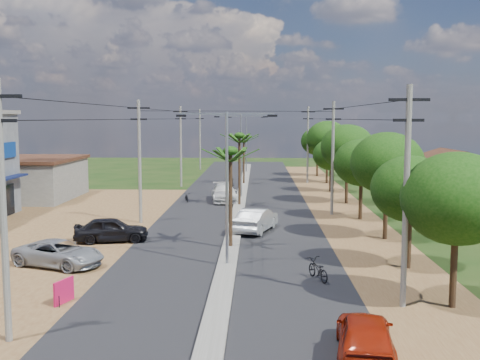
# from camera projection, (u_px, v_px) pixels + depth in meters

# --- Properties ---
(ground) EXTENTS (160.00, 160.00, 0.00)m
(ground) POSITION_uv_depth(u_px,v_px,m) (227.00, 267.00, 29.07)
(ground) COLOR black
(ground) RESTS_ON ground
(road) EXTENTS (12.00, 110.00, 0.04)m
(road) POSITION_uv_depth(u_px,v_px,m) (237.00, 216.00, 43.97)
(road) COLOR black
(road) RESTS_ON ground
(median) EXTENTS (1.00, 90.00, 0.18)m
(median) POSITION_uv_depth(u_px,v_px,m) (239.00, 209.00, 46.95)
(median) COLOR #605E56
(median) RESTS_ON ground
(dirt_lot_west) EXTENTS (18.00, 46.00, 0.04)m
(dirt_lot_west) POSITION_uv_depth(u_px,v_px,m) (10.00, 233.00, 37.48)
(dirt_lot_west) COLOR brown
(dirt_lot_west) RESTS_ON ground
(dirt_shoulder_east) EXTENTS (5.00, 90.00, 0.03)m
(dirt_shoulder_east) POSITION_uv_depth(u_px,v_px,m) (346.00, 217.00, 43.71)
(dirt_shoulder_east) COLOR brown
(dirt_shoulder_east) RESTS_ON ground
(low_shed) EXTENTS (10.40, 10.40, 3.95)m
(low_shed) POSITION_uv_depth(u_px,v_px,m) (20.00, 178.00, 53.35)
(low_shed) COLOR #605E56
(low_shed) RESTS_ON ground
(house_east_far) EXTENTS (7.60, 7.50, 4.60)m
(house_east_far) POSITION_uv_depth(u_px,v_px,m) (452.00, 171.00, 55.98)
(house_east_far) COLOR #9C8C69
(house_east_far) RESTS_ON ground
(tree_east_a) EXTENTS (4.40, 4.40, 6.37)m
(tree_east_a) POSITION_uv_depth(u_px,v_px,m) (457.00, 199.00, 22.33)
(tree_east_a) COLOR black
(tree_east_a) RESTS_ON ground
(tree_east_b) EXTENTS (4.00, 4.00, 5.83)m
(tree_east_b) POSITION_uv_depth(u_px,v_px,m) (410.00, 189.00, 28.34)
(tree_east_b) COLOR black
(tree_east_b) RESTS_ON ground
(tree_east_c) EXTENTS (4.60, 4.60, 6.83)m
(tree_east_c) POSITION_uv_depth(u_px,v_px,m) (387.00, 163.00, 35.20)
(tree_east_c) COLOR black
(tree_east_c) RESTS_ON ground
(tree_east_d) EXTENTS (4.20, 4.20, 6.13)m
(tree_east_d) POSITION_uv_depth(u_px,v_px,m) (361.00, 163.00, 42.22)
(tree_east_d) COLOR black
(tree_east_d) RESTS_ON ground
(tree_east_e) EXTENTS (4.80, 4.80, 7.14)m
(tree_east_e) POSITION_uv_depth(u_px,v_px,m) (347.00, 147.00, 50.08)
(tree_east_e) COLOR black
(tree_east_e) RESTS_ON ground
(tree_east_f) EXTENTS (3.80, 3.80, 5.52)m
(tree_east_f) POSITION_uv_depth(u_px,v_px,m) (331.00, 155.00, 58.17)
(tree_east_f) COLOR black
(tree_east_f) RESTS_ON ground
(tree_east_g) EXTENTS (5.00, 5.00, 7.38)m
(tree_east_g) POSITION_uv_depth(u_px,v_px,m) (327.00, 139.00, 65.95)
(tree_east_g) COLOR black
(tree_east_g) RESTS_ON ground
(tree_east_h) EXTENTS (4.40, 4.40, 6.52)m
(tree_east_h) POSITION_uv_depth(u_px,v_px,m) (318.00, 141.00, 73.97)
(tree_east_h) COLOR black
(tree_east_h) RESTS_ON ground
(palm_median_near) EXTENTS (2.00, 2.00, 6.15)m
(palm_median_near) POSITION_uv_depth(u_px,v_px,m) (231.00, 155.00, 32.44)
(palm_median_near) COLOR black
(palm_median_near) RESTS_ON ground
(palm_median_mid) EXTENTS (2.00, 2.00, 6.55)m
(palm_median_mid) POSITION_uv_depth(u_px,v_px,m) (239.00, 139.00, 48.29)
(palm_median_mid) COLOR black
(palm_median_mid) RESTS_ON ground
(palm_median_far) EXTENTS (2.00, 2.00, 5.85)m
(palm_median_far) POSITION_uv_depth(u_px,v_px,m) (244.00, 139.00, 64.26)
(palm_median_far) COLOR black
(palm_median_far) RESTS_ON ground
(streetlight_near) EXTENTS (5.10, 0.18, 8.00)m
(streetlight_near) POSITION_uv_depth(u_px,v_px,m) (227.00, 175.00, 28.55)
(streetlight_near) COLOR gray
(streetlight_near) RESTS_ON ground
(streetlight_mid) EXTENTS (5.10, 0.18, 8.00)m
(streetlight_mid) POSITION_uv_depth(u_px,v_px,m) (241.00, 149.00, 53.38)
(streetlight_mid) COLOR gray
(streetlight_mid) RESTS_ON ground
(streetlight_far) EXTENTS (5.10, 0.18, 8.00)m
(streetlight_far) POSITION_uv_depth(u_px,v_px,m) (246.00, 139.00, 78.22)
(streetlight_far) COLOR gray
(streetlight_far) RESTS_ON ground
(utility_pole_w_a) EXTENTS (1.60, 0.24, 9.00)m
(utility_pole_w_a) POSITION_uv_depth(u_px,v_px,m) (3.00, 206.00, 18.83)
(utility_pole_w_a) COLOR #605E56
(utility_pole_w_a) RESTS_ON ground
(utility_pole_w_b) EXTENTS (1.60, 0.24, 9.00)m
(utility_pole_w_b) POSITION_uv_depth(u_px,v_px,m) (140.00, 159.00, 40.69)
(utility_pole_w_b) COLOR #605E56
(utility_pole_w_b) RESTS_ON ground
(utility_pole_w_c) EXTENTS (1.60, 0.24, 9.00)m
(utility_pole_w_c) POSITION_uv_depth(u_px,v_px,m) (181.00, 144.00, 62.54)
(utility_pole_w_c) COLOR #605E56
(utility_pole_w_c) RESTS_ON ground
(utility_pole_w_d) EXTENTS (1.60, 0.24, 9.00)m
(utility_pole_w_d) POSITION_uv_depth(u_px,v_px,m) (200.00, 138.00, 83.41)
(utility_pole_w_d) COLOR #605E56
(utility_pole_w_d) RESTS_ON ground
(utility_pole_e_a) EXTENTS (1.60, 0.24, 9.00)m
(utility_pole_e_a) POSITION_uv_depth(u_px,v_px,m) (406.00, 192.00, 22.36)
(utility_pole_e_a) COLOR #605E56
(utility_pole_e_a) RESTS_ON ground
(utility_pole_e_b) EXTENTS (1.60, 0.24, 9.00)m
(utility_pole_e_b) POSITION_uv_depth(u_px,v_px,m) (333.00, 155.00, 44.22)
(utility_pole_e_b) COLOR #605E56
(utility_pole_e_b) RESTS_ON ground
(utility_pole_e_c) EXTENTS (1.60, 0.24, 9.00)m
(utility_pole_e_c) POSITION_uv_depth(u_px,v_px,m) (308.00, 143.00, 66.07)
(utility_pole_e_c) COLOR #605E56
(utility_pole_e_c) RESTS_ON ground
(car_red_near) EXTENTS (2.38, 4.67, 1.52)m
(car_red_near) POSITION_uv_depth(u_px,v_px,m) (365.00, 337.00, 17.82)
(car_red_near) COLOR maroon
(car_red_near) RESTS_ON ground
(car_silver_mid) EXTENTS (3.11, 5.15, 1.60)m
(car_silver_mid) POSITION_uv_depth(u_px,v_px,m) (256.00, 220.00, 37.92)
(car_silver_mid) COLOR gray
(car_silver_mid) RESTS_ON ground
(car_white_far) EXTENTS (2.80, 5.64, 1.57)m
(car_white_far) POSITION_uv_depth(u_px,v_px,m) (224.00, 193.00, 51.67)
(car_white_far) COLOR #B8B8B3
(car_white_far) RESTS_ON ground
(car_parked_silver) EXTENTS (5.32, 3.80, 1.35)m
(car_parked_silver) POSITION_uv_depth(u_px,v_px,m) (59.00, 254.00, 29.05)
(car_parked_silver) COLOR gray
(car_parked_silver) RESTS_ON ground
(car_parked_dark) EXTENTS (4.79, 2.66, 1.54)m
(car_parked_dark) POSITION_uv_depth(u_px,v_px,m) (111.00, 230.00, 34.79)
(car_parked_dark) COLOR black
(car_parked_dark) RESTS_ON ground
(moto_rider_east) EXTENTS (1.30, 2.03, 1.01)m
(moto_rider_east) POSITION_uv_depth(u_px,v_px,m) (318.00, 270.00, 26.60)
(moto_rider_east) COLOR black
(moto_rider_east) RESTS_ON ground
(moto_rider_west_a) EXTENTS (0.92, 1.64, 0.82)m
(moto_rider_west_a) POSITION_uv_depth(u_px,v_px,m) (187.00, 198.00, 51.49)
(moto_rider_west_a) COLOR black
(moto_rider_west_a) RESTS_ON ground
(moto_rider_west_b) EXTENTS (0.57, 1.75, 1.04)m
(moto_rider_west_b) POSITION_uv_depth(u_px,v_px,m) (232.00, 183.00, 61.90)
(moto_rider_west_b) COLOR black
(moto_rider_west_b) RESTS_ON ground
(roadside_sign) EXTENTS (0.47, 1.21, 1.04)m
(roadside_sign) POSITION_uv_depth(u_px,v_px,m) (64.00, 292.00, 23.26)
(roadside_sign) COLOR #BA1144
(roadside_sign) RESTS_ON ground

